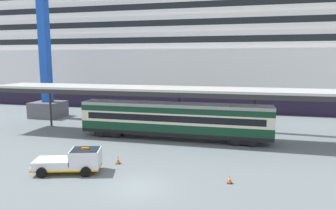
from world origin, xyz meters
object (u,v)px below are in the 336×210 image
traffic_cone_near (230,179)px  quay_bollard (50,161)px  service_truck (74,160)px  dockside_crane (47,9)px  cruise_ship (208,36)px  train_carriage (174,119)px  traffic_cone_mid (118,160)px

traffic_cone_near → quay_bollard: size_ratio=0.62×
service_truck → quay_bollard: bearing=166.2°
dockside_crane → quay_bollard: 28.56m
cruise_ship → traffic_cone_near: 45.65m
cruise_ship → train_carriage: cruise_ship is taller
service_truck → traffic_cone_near: (12.15, 0.70, -0.70)m
train_carriage → traffic_cone_mid: size_ratio=29.60×
traffic_cone_near → dockside_crane: size_ratio=0.01×
traffic_cone_mid → dockside_crane: bearing=136.2°
traffic_cone_mid → traffic_cone_near: bearing=-11.9°
traffic_cone_mid → train_carriage: bearing=72.3°
train_carriage → dockside_crane: 26.94m
cruise_ship → service_truck: size_ratio=27.90×
cruise_ship → train_carriage: size_ratio=7.30×
train_carriage → quay_bollard: (-8.12, -11.20, -1.79)m
service_truck → dockside_crane: size_ratio=0.10×
traffic_cone_mid → quay_bollard: size_ratio=0.75×
quay_bollard → train_carriage: bearing=54.1°
train_carriage → traffic_cone_mid: train_carriage is taller
train_carriage → dockside_crane: size_ratio=0.38×
traffic_cone_mid → quay_bollard: (-5.21, -2.07, 0.16)m
cruise_ship → service_truck: bearing=-97.3°
quay_bollard → traffic_cone_near: bearing=0.2°
train_carriage → cruise_ship: bearing=89.9°
cruise_ship → traffic_cone_mid: bearing=-94.2°
service_truck → dockside_crane: bearing=127.8°
traffic_cone_mid → quay_bollard: 5.61m
cruise_ship → train_carriage: bearing=-90.1°
cruise_ship → service_truck: (-5.60, -43.84, -12.73)m
service_truck → dockside_crane: 30.03m
service_truck → traffic_cone_near: service_truck is taller
dockside_crane → quay_bollard: size_ratio=58.14×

